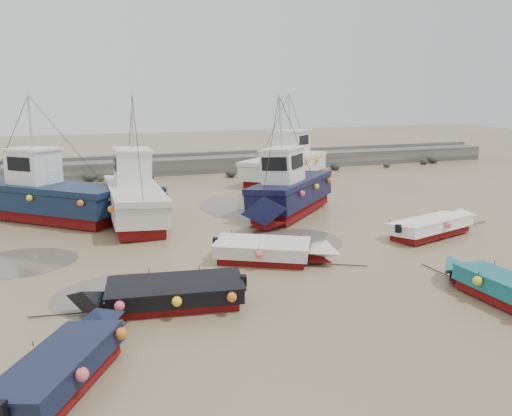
% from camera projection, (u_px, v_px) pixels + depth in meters
% --- Properties ---
extents(ground, '(120.00, 120.00, 0.00)m').
position_uv_depth(ground, '(238.00, 268.00, 18.77)').
color(ground, '#8E7D58').
rests_on(ground, ground).
extents(seawall, '(60.00, 4.92, 1.50)m').
position_uv_depth(seawall, '(158.00, 166.00, 38.89)').
color(seawall, slate).
rests_on(seawall, ground).
extents(puddle_a, '(4.59, 4.59, 0.01)m').
position_uv_depth(puddle_a, '(123.00, 294.00, 16.40)').
color(puddle_a, '#554D45').
rests_on(puddle_a, ground).
extents(puddle_b, '(3.66, 3.66, 0.01)m').
position_uv_depth(puddle_b, '(301.00, 241.00, 22.11)').
color(puddle_b, '#554D45').
rests_on(puddle_b, ground).
extents(puddle_c, '(4.58, 4.58, 0.01)m').
position_uv_depth(puddle_c, '(17.00, 263.00, 19.32)').
color(puddle_c, '#554D45').
rests_on(puddle_c, ground).
extents(puddle_d, '(5.42, 5.42, 0.01)m').
position_uv_depth(puddle_d, '(247.00, 206.00, 28.58)').
color(puddle_d, '#554D45').
rests_on(puddle_d, ground).
extents(dinghy_1, '(3.57, 5.37, 1.43)m').
position_uv_depth(dinghy_1, '(70.00, 359.00, 11.47)').
color(dinghy_1, maroon).
rests_on(dinghy_1, ground).
extents(dinghy_2, '(2.04, 5.46, 1.43)m').
position_uv_depth(dinghy_2, '(496.00, 282.00, 15.96)').
color(dinghy_2, maroon).
rests_on(dinghy_2, ground).
extents(dinghy_3, '(6.51, 2.94, 1.43)m').
position_uv_depth(dinghy_3, '(436.00, 224.00, 22.83)').
color(dinghy_3, maroon).
rests_on(dinghy_3, ground).
extents(dinghy_4, '(6.49, 2.44, 1.43)m').
position_uv_depth(dinghy_4, '(164.00, 291.00, 15.27)').
color(dinghy_4, maroon).
rests_on(dinghy_4, ground).
extents(dinghy_5, '(5.58, 3.52, 1.43)m').
position_uv_depth(dinghy_5, '(272.00, 249.00, 19.30)').
color(dinghy_5, maroon).
rests_on(dinghy_5, ground).
extents(cabin_boat_0, '(9.32, 8.04, 6.22)m').
position_uv_depth(cabin_boat_0, '(42.00, 194.00, 25.51)').
color(cabin_boat_0, maroon).
rests_on(cabin_boat_0, ground).
extents(cabin_boat_1, '(3.01, 10.28, 6.22)m').
position_uv_depth(cabin_boat_1, '(132.00, 195.00, 25.20)').
color(cabin_boat_1, maroon).
rests_on(cabin_boat_1, ground).
extents(cabin_boat_2, '(7.69, 7.50, 6.22)m').
position_uv_depth(cabin_boat_2, '(288.00, 191.00, 26.12)').
color(cabin_boat_2, maroon).
rests_on(cabin_boat_2, ground).
extents(cabin_boat_3, '(9.25, 8.07, 6.22)m').
position_uv_depth(cabin_boat_3, '(289.00, 163.00, 36.03)').
color(cabin_boat_3, maroon).
rests_on(cabin_boat_3, ground).
extents(person, '(0.67, 0.46, 1.75)m').
position_uv_depth(person, '(165.00, 220.00, 25.62)').
color(person, '#191E38').
rests_on(person, ground).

